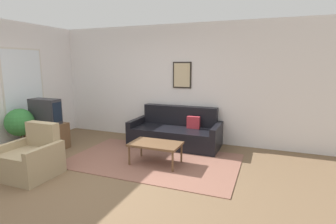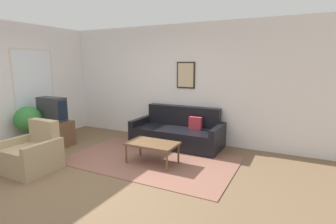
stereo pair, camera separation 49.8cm
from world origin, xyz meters
The scene contains 12 objects.
ground_plane centered at (0.00, 0.00, 0.00)m, with size 16.00×16.00×0.00m, color brown.
area_rug centered at (0.48, 1.16, 0.01)m, with size 3.16×1.88×0.01m.
wall_back centered at (0.00, 2.70, 1.35)m, with size 8.00×0.09×2.70m.
wall_left_window centered at (-2.68, 0.62, 1.35)m, with size 0.08×8.00×2.70m.
couch centered at (0.55, 2.24, 0.29)m, with size 1.98×0.90×0.85m.
coffee_table centered at (0.59, 1.03, 0.36)m, with size 0.91×0.55×0.40m.
tv_stand centered at (-1.94, 1.00, 0.28)m, with size 0.81×0.50×0.56m.
tv centered at (-1.94, 1.00, 0.82)m, with size 0.66×0.28×0.53m.
armchair centered at (-1.09, -0.16, 0.28)m, with size 0.78×0.76×0.84m.
potted_plant_tall centered at (-2.30, 0.65, 0.58)m, with size 0.57×0.57×0.91m.
potted_plant_by_window centered at (-2.30, 1.44, 0.43)m, with size 0.44×0.44×0.72m.
potted_plant_small centered at (-2.18, 1.26, 0.50)m, with size 0.54×0.54×0.81m.
Camera 2 is at (2.91, -2.92, 1.82)m, focal length 28.00 mm.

